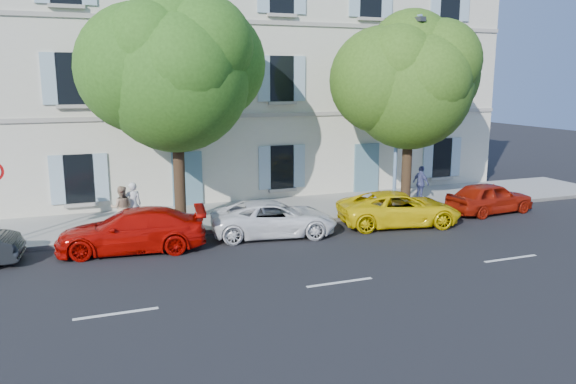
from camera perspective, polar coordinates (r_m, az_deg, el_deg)
name	(u,v)px	position (r m, az deg, el deg)	size (l,w,h in m)	color
ground	(289,244)	(19.42, 0.08, -5.30)	(90.00, 90.00, 0.00)	black
sidewalk	(251,213)	(23.47, -3.79, -2.19)	(36.00, 4.50, 0.15)	#A09E96
kerb	(268,226)	(21.46, -2.09, -3.45)	(36.00, 0.16, 0.16)	#9E998E
building	(215,70)	(28.37, -7.44, 12.16)	(28.00, 7.00, 12.00)	beige
car_red_coupe	(132,230)	(19.19, -15.58, -3.77)	(1.96, 4.82, 1.40)	#AE0A04
car_white_coupe	(274,219)	(20.29, -1.43, -2.71)	(2.10, 4.56, 1.27)	white
car_yellow_supercar	(399,209)	(22.14, 11.24, -1.66)	(2.19, 4.75, 1.32)	yellow
car_red_hatchback	(490,198)	(25.15, 19.79, -0.54)	(1.58, 3.93, 1.34)	#971809
tree_left	(175,77)	(21.26, -11.36, 11.36)	(5.51, 5.51, 8.54)	#3A2819
tree_right	(410,87)	(24.12, 12.29, 10.33)	(5.15, 5.15, 7.93)	#3A2819
street_lamp	(400,103)	(23.88, 11.27, 8.85)	(0.29, 1.68, 7.87)	#7293BF
pedestrian_a	(133,205)	(21.66, -15.48, -1.24)	(0.62, 0.41, 1.69)	silver
pedestrian_b	(122,208)	(21.44, -16.54, -1.54)	(0.78, 0.61, 1.61)	tan
pedestrian_c	(421,183)	(26.15, 13.35, 0.87)	(0.93, 0.39, 1.58)	#4E558F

